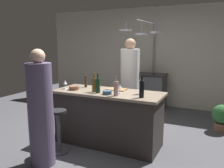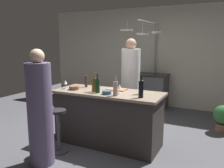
# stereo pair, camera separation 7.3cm
# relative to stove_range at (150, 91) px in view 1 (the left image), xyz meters

# --- Properties ---
(ground_plane) EXTENTS (9.00, 9.00, 0.00)m
(ground_plane) POSITION_rel_stove_range_xyz_m (0.00, -2.45, -0.45)
(ground_plane) COLOR #4C4C51
(back_wall) EXTENTS (6.40, 0.16, 2.60)m
(back_wall) POSITION_rel_stove_range_xyz_m (0.00, 0.40, 0.85)
(back_wall) COLOR beige
(back_wall) RESTS_ON ground_plane
(kitchen_island) EXTENTS (1.80, 0.72, 0.90)m
(kitchen_island) POSITION_rel_stove_range_xyz_m (0.00, -2.45, 0.01)
(kitchen_island) COLOR #332D2B
(kitchen_island) RESTS_ON ground_plane
(stove_range) EXTENTS (0.80, 0.64, 0.89)m
(stove_range) POSITION_rel_stove_range_xyz_m (0.00, 0.00, 0.00)
(stove_range) COLOR #47474C
(stove_range) RESTS_ON ground_plane
(chef) EXTENTS (0.37, 0.37, 1.77)m
(chef) POSITION_rel_stove_range_xyz_m (-0.00, -1.46, 0.37)
(chef) COLOR white
(chef) RESTS_ON ground_plane
(bar_stool_left) EXTENTS (0.28, 0.28, 0.68)m
(bar_stool_left) POSITION_rel_stove_range_xyz_m (-0.54, -3.07, -0.07)
(bar_stool_left) COLOR #4C4C51
(bar_stool_left) RESTS_ON ground_plane
(guest_left) EXTENTS (0.34, 0.34, 1.61)m
(guest_left) POSITION_rel_stove_range_xyz_m (-0.53, -3.45, 0.30)
(guest_left) COLOR #594C6B
(guest_left) RESTS_ON ground_plane
(overhead_pot_rack) EXTENTS (0.89, 1.41, 2.17)m
(overhead_pot_rack) POSITION_rel_stove_range_xyz_m (-0.01, -0.56, 1.25)
(overhead_pot_rack) COLOR gray
(overhead_pot_rack) RESTS_ON ground_plane
(potted_plant) EXTENTS (0.36, 0.36, 0.52)m
(potted_plant) POSITION_rel_stove_range_xyz_m (1.72, -1.02, -0.15)
(potted_plant) COLOR brown
(potted_plant) RESTS_ON ground_plane
(cutting_board) EXTENTS (0.32, 0.22, 0.02)m
(cutting_board) POSITION_rel_stove_range_xyz_m (0.07, -2.26, 0.46)
(cutting_board) COLOR #997047
(cutting_board) RESTS_ON kitchen_island
(pepper_mill) EXTENTS (0.05, 0.05, 0.21)m
(pepper_mill) POSITION_rel_stove_range_xyz_m (-0.53, -2.28, 0.56)
(pepper_mill) COLOR #382319
(pepper_mill) RESTS_ON kitchen_island
(wine_bottle_white) EXTENTS (0.07, 0.07, 0.29)m
(wine_bottle_white) POSITION_rel_stove_range_xyz_m (0.55, -2.38, 0.57)
(wine_bottle_white) COLOR gray
(wine_bottle_white) RESTS_ON kitchen_island
(wine_bottle_red) EXTENTS (0.07, 0.07, 0.31)m
(wine_bottle_red) POSITION_rel_stove_range_xyz_m (-0.10, -2.61, 0.57)
(wine_bottle_red) COLOR #143319
(wine_bottle_red) RESTS_ON kitchen_island
(wine_bottle_dark) EXTENTS (0.07, 0.07, 0.33)m
(wine_bottle_dark) POSITION_rel_stove_range_xyz_m (0.63, -2.62, 0.58)
(wine_bottle_dark) COLOR black
(wine_bottle_dark) RESTS_ON kitchen_island
(wine_bottle_rose) EXTENTS (0.07, 0.07, 0.30)m
(wine_bottle_rose) POSITION_rel_stove_range_xyz_m (0.24, -2.67, 0.57)
(wine_bottle_rose) COLOR #B78C8E
(wine_bottle_rose) RESTS_ON kitchen_island
(wine_bottle_amber) EXTENTS (0.07, 0.07, 0.31)m
(wine_bottle_amber) POSITION_rel_stove_range_xyz_m (-0.19, -2.57, 0.57)
(wine_bottle_amber) COLOR brown
(wine_bottle_amber) RESTS_ON kitchen_island
(wine_glass_near_left_guest) EXTENTS (0.07, 0.07, 0.15)m
(wine_glass_near_left_guest) POSITION_rel_stove_range_xyz_m (-0.77, -2.56, 0.56)
(wine_glass_near_left_guest) COLOR silver
(wine_glass_near_left_guest) RESTS_ON kitchen_island
(wine_glass_near_right_guest) EXTENTS (0.07, 0.07, 0.15)m
(wine_glass_near_right_guest) POSITION_rel_stove_range_xyz_m (0.23, -2.50, 0.56)
(wine_glass_near_right_guest) COLOR silver
(wine_glass_near_right_guest) RESTS_ON kitchen_island
(mixing_bowl_wooden) EXTENTS (0.17, 0.17, 0.06)m
(mixing_bowl_wooden) POSITION_rel_stove_range_xyz_m (-0.58, -2.57, 0.48)
(mixing_bowl_wooden) COLOR brown
(mixing_bowl_wooden) RESTS_ON kitchen_island
(mixing_bowl_blue) EXTENTS (0.14, 0.14, 0.06)m
(mixing_bowl_blue) POSITION_rel_stove_range_xyz_m (0.08, -2.64, 0.48)
(mixing_bowl_blue) COLOR #334C6B
(mixing_bowl_blue) RESTS_ON kitchen_island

